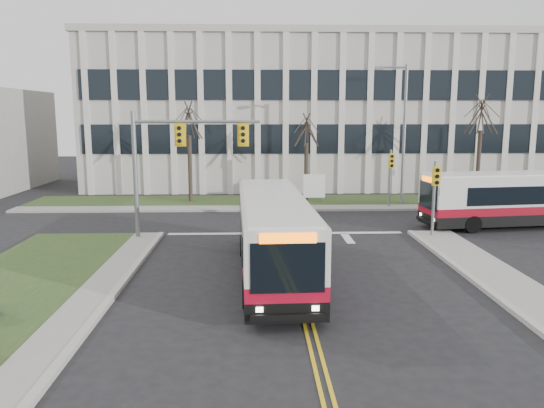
{
  "coord_description": "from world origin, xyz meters",
  "views": [
    {
      "loc": [
        -1.53,
        -18.33,
        6.04
      ],
      "look_at": [
        -0.78,
        5.48,
        2.0
      ],
      "focal_mm": 35.0,
      "sensor_mm": 36.0,
      "label": 1
    }
  ],
  "objects_px": {
    "bus_main": "(273,237)",
    "bus_cross": "(522,200)",
    "directory_sign": "(314,186)",
    "streetlight": "(402,127)"
  },
  "relations": [
    {
      "from": "bus_cross",
      "to": "bus_main",
      "type": "bearing_deg",
      "value": -66.22
    },
    {
      "from": "bus_main",
      "to": "bus_cross",
      "type": "bearing_deg",
      "value": 28.91
    },
    {
      "from": "bus_main",
      "to": "bus_cross",
      "type": "height_order",
      "value": "bus_main"
    },
    {
      "from": "streetlight",
      "to": "directory_sign",
      "type": "xyz_separation_m",
      "value": [
        -5.53,
        1.3,
        -4.02
      ]
    },
    {
      "from": "streetlight",
      "to": "directory_sign",
      "type": "height_order",
      "value": "streetlight"
    },
    {
      "from": "directory_sign",
      "to": "bus_cross",
      "type": "height_order",
      "value": "bus_cross"
    },
    {
      "from": "directory_sign",
      "to": "bus_cross",
      "type": "distance_m",
      "value": 13.14
    },
    {
      "from": "streetlight",
      "to": "bus_main",
      "type": "relative_size",
      "value": 0.83
    },
    {
      "from": "directory_sign",
      "to": "bus_main",
      "type": "bearing_deg",
      "value": -101.66
    },
    {
      "from": "streetlight",
      "to": "bus_cross",
      "type": "height_order",
      "value": "streetlight"
    }
  ]
}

